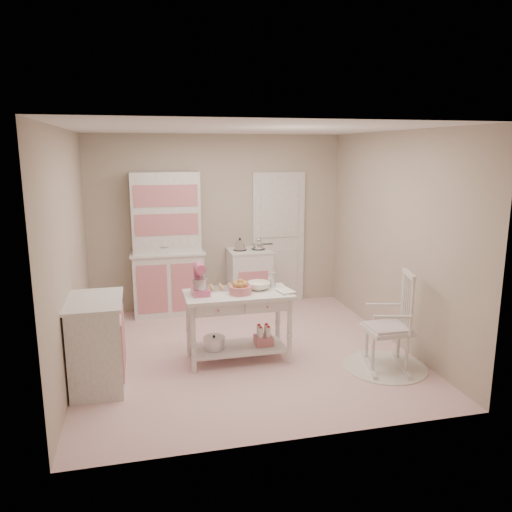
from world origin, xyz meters
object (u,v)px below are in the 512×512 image
Objects in this scene: hutch at (167,244)px; work_table at (238,326)px; bread_basket at (241,290)px; rocking_chair at (388,320)px; base_cabinet at (97,343)px; stand_mixer at (200,280)px; stove at (249,279)px.

hutch is 2.06m from work_table.
work_table is 0.45m from bread_basket.
bread_basket is (0.68, -1.90, -0.19)m from hutch.
rocking_chair is at bearing -21.08° from work_table.
rocking_chair reaches higher than base_cabinet.
base_cabinet is (-0.85, -2.15, -0.58)m from hutch.
hutch is at bearing 68.31° from base_cabinet.
stand_mixer is at bearing -82.39° from hutch.
hutch is 8.32× the size of bread_basket.
stove is 2.08m from stand_mixer.
stand_mixer is at bearing 177.27° from work_table.
rocking_chair is at bearing -20.74° from stand_mixer.
base_cabinet is at bearing -166.95° from stand_mixer.
stove is 3.68× the size of bread_basket.
bread_basket is (0.02, -0.05, 0.45)m from work_table.
hutch is at bearing 94.26° from stand_mixer.
work_table is (-1.55, 0.60, -0.15)m from rocking_chair.
rocking_chair is 4.40× the size of bread_basket.
stove reaches higher than work_table.
stove reaches higher than bread_basket.
stand_mixer reaches higher than stove.
rocking_chair is 3.24× the size of stand_mixer.
rocking_chair is 1.66m from work_table.
base_cabinet is at bearing -168.71° from work_table.
rocking_chair is 0.92× the size of work_table.
stand_mixer is (-0.42, 0.02, 0.57)m from work_table.
stove is at bearing 58.35° from stand_mixer.
stove is 0.84× the size of rocking_chair.
work_table is (0.66, -1.85, -0.64)m from hutch.
rocking_chair is 2.10m from stand_mixer.
hutch reaches higher than bread_basket.
work_table is (1.52, 0.30, -0.06)m from base_cabinet.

